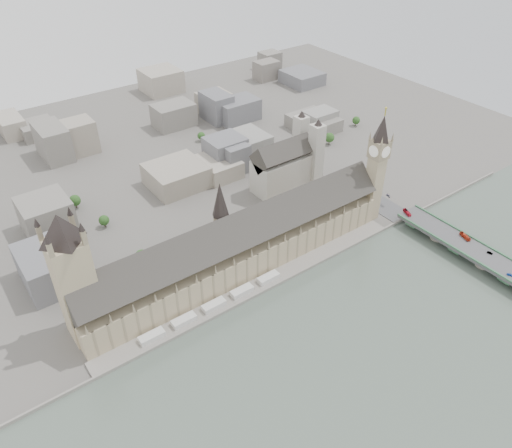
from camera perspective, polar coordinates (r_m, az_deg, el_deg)
ground at (r=392.05m, az=-0.39°, el=-6.62°), size 900.00×900.00×0.00m
river_thames at (r=322.10m, az=18.60°, el=-22.58°), size 600.00×600.00×0.00m
embankment_wall at (r=382.25m, az=0.94°, el=-7.69°), size 600.00×1.50×3.00m
river_terrace at (r=386.94m, az=0.27°, el=-7.12°), size 270.00×15.00×2.00m
terrace_tents at (r=369.49m, az=-4.84°, el=-9.23°), size 118.00×7.00×4.00m
palace_of_westminster at (r=389.54m, az=-2.10°, el=-2.58°), size 265.00×40.73×55.44m
elizabeth_tower at (r=442.03m, az=13.71°, el=6.96°), size 17.00×17.00×107.50m
victoria_tower at (r=337.79m, az=-20.25°, el=-5.22°), size 30.00×30.00×100.00m
central_tower at (r=368.53m, az=-4.06°, el=1.63°), size 13.00×13.00×48.00m
westminster_bridge at (r=445.43m, az=23.84°, el=-3.38°), size 25.00×325.00×10.25m
westminster_abbey at (r=493.99m, az=3.59°, el=6.84°), size 68.00×36.00×64.00m
city_skyline_inland at (r=564.43m, az=-15.32°, el=8.83°), size 720.00×360.00×38.00m
park_trees at (r=422.11m, az=-6.28°, el=-1.92°), size 110.00×30.00×15.00m
red_bus_north at (r=465.96m, az=16.88°, el=1.28°), size 6.00×10.80×2.95m
red_bus_south at (r=452.54m, az=22.78°, el=-1.31°), size 5.85×11.62×3.16m
car_blue at (r=428.03m, az=27.04°, el=-5.18°), size 3.56×5.01×1.58m
car_silver at (r=443.59m, az=25.17°, el=-3.00°), size 2.62×4.70×1.47m
car_approach at (r=486.33m, az=14.89°, el=3.14°), size 3.28×5.52×1.50m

